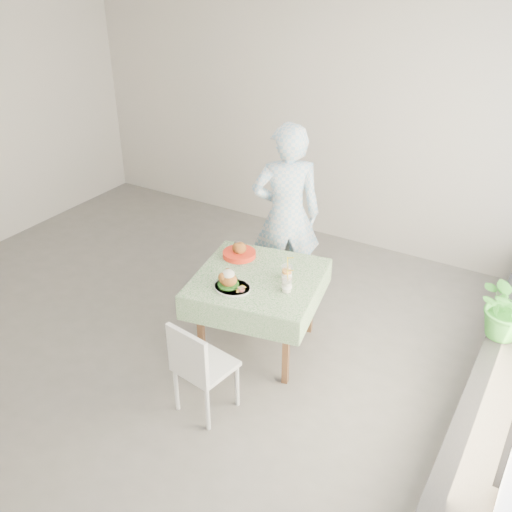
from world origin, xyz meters
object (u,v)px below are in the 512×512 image
Objects in this scene: cafe_table at (258,304)px; chair_near at (205,383)px; juice_cup_orange at (287,273)px; potted_plant at (509,306)px; chair_far at (292,278)px; main_dish at (230,282)px; diner at (286,216)px.

cafe_table is 0.91m from chair_near.
juice_cup_orange is 0.49× the size of potted_plant.
potted_plant reaches higher than juice_cup_orange.
chair_far is at bearing 172.77° from potted_plant.
chair_near is 2.58× the size of main_dish.
juice_cup_orange is at bearing -163.76° from potted_plant.
main_dish reaches higher than chair_far.
diner is 5.75× the size of main_dish.
cafe_table is 0.42m from juice_cup_orange.
cafe_table is at bearing -163.47° from potted_plant.
main_dish is at bearing 104.34° from chair_near.
cafe_table is at bearing 69.38° from main_dish.
potted_plant is at bearing -7.23° from chair_far.
cafe_table is 0.86m from chair_far.
potted_plant reaches higher than chair_far.
main_dish is (-0.10, -0.27, 0.34)m from cafe_table.
main_dish is at bearing 59.16° from diner.
main_dish is at bearing -90.40° from chair_far.
diner is at bearing 102.56° from cafe_table.
chair_near is at bearing 62.70° from diner.
chair_far is 0.67m from diner.
main_dish is (-0.16, 0.61, 0.54)m from chair_near.
juice_cup_orange reaches higher than chair_near.
chair_far is at bearing 96.59° from cafe_table.
chair_near is at bearing -86.54° from cafe_table.
juice_cup_orange is 1.76m from potted_plant.
cafe_table is at bearing 93.46° from chair_near.
chair_near is 0.83m from main_dish.
diner reaches higher than chair_near.
main_dish is 1.20× the size of juice_cup_orange.
chair_far is 2.63× the size of main_dish.
chair_far is 1.53× the size of potted_plant.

